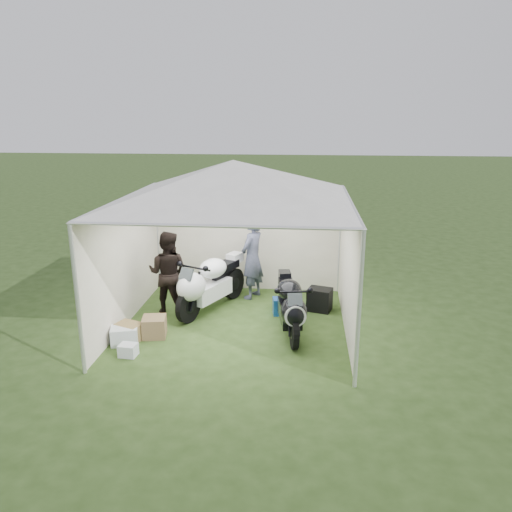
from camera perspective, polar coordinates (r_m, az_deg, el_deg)
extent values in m
plane|color=#283F15|center=(9.31, -2.41, -7.80)|extent=(80.00, 80.00, 0.00)
cylinder|color=silver|center=(7.65, -19.73, -4.87)|extent=(0.06, 0.06, 2.30)
cylinder|color=silver|center=(6.98, 11.69, -6.23)|extent=(0.06, 0.06, 2.30)
cylinder|color=silver|center=(11.23, -11.22, 2.26)|extent=(0.06, 0.06, 2.30)
cylinder|color=silver|center=(10.78, 9.61, 1.78)|extent=(0.06, 0.06, 2.30)
cube|color=silver|center=(10.82, -1.01, 2.06)|extent=(4.00, 0.02, 2.30)
cube|color=silver|center=(9.40, -14.66, -0.63)|extent=(0.02, 4.00, 2.30)
cube|color=silver|center=(8.86, 10.43, -1.37)|extent=(0.02, 4.00, 2.30)
pyramid|color=white|center=(8.59, -2.61, 8.60)|extent=(5.66, 5.66, 0.70)
cube|color=#99A5B7|center=(10.97, -9.68, 5.76)|extent=(0.22, 0.02, 0.28)
cube|color=#99A5B7|center=(10.88, -7.89, 5.76)|extent=(0.22, 0.02, 0.28)
cube|color=#99A5B7|center=(10.81, -6.08, 5.75)|extent=(0.22, 0.01, 0.28)
cube|color=#99A5B7|center=(10.74, -4.24, 5.73)|extent=(0.22, 0.01, 0.28)
cube|color=#99A5B7|center=(11.03, -9.61, 4.23)|extent=(0.22, 0.02, 0.28)
cube|color=#99A5B7|center=(10.94, -7.83, 4.21)|extent=(0.22, 0.01, 0.28)
cube|color=#99A5B7|center=(10.86, -6.03, 4.19)|extent=(0.22, 0.02, 0.28)
cube|color=#99A5B7|center=(10.80, -4.21, 4.16)|extent=(0.22, 0.01, 0.28)
cylinder|color=#D8590C|center=(10.61, 0.03, 6.19)|extent=(3.20, 0.02, 0.02)
cylinder|color=black|center=(9.36, -7.74, -5.68)|extent=(0.37, 0.63, 0.64)
cylinder|color=black|center=(10.50, -2.67, -3.12)|extent=(0.42, 0.65, 0.64)
cube|color=white|center=(9.84, -5.25, -3.95)|extent=(0.76, 1.08, 0.32)
ellipsoid|color=white|center=(9.32, -7.41, -3.51)|extent=(0.71, 0.79, 0.54)
ellipsoid|color=white|center=(9.79, -4.95, -1.41)|extent=(0.71, 0.80, 0.38)
cube|color=black|center=(10.15, -3.54, -1.14)|extent=(0.52, 0.70, 0.15)
cube|color=white|center=(10.40, -2.45, -0.19)|extent=(0.35, 0.39, 0.19)
cube|color=black|center=(10.12, -3.86, -2.28)|extent=(0.35, 0.58, 0.11)
cube|color=#3F474C|center=(9.13, -7.96, -2.09)|extent=(0.30, 0.25, 0.23)
cylinder|color=black|center=(8.32, 4.38, -8.62)|extent=(0.19, 0.60, 0.59)
cylinder|color=black|center=(9.58, 3.31, -5.22)|extent=(0.24, 0.60, 0.59)
cube|color=black|center=(8.87, 3.85, -6.45)|extent=(0.47, 0.97, 0.29)
ellipsoid|color=black|center=(8.28, 4.34, -6.37)|extent=(0.53, 0.65, 0.49)
ellipsoid|color=black|center=(8.82, 3.82, -3.85)|extent=(0.52, 0.66, 0.35)
cube|color=black|center=(9.20, 3.52, -3.37)|extent=(0.34, 0.62, 0.14)
cube|color=black|center=(9.48, 3.30, -2.28)|extent=(0.26, 0.32, 0.18)
cube|color=maroon|center=(9.17, 3.57, -4.56)|extent=(0.18, 0.55, 0.10)
cube|color=#3F474C|center=(8.08, 4.48, -5.01)|extent=(0.25, 0.18, 0.21)
cylinder|color=white|center=(8.09, 4.54, -6.94)|extent=(0.35, 0.07, 0.35)
cube|color=blue|center=(9.71, 3.23, -5.74)|extent=(0.47, 0.33, 0.32)
imported|color=black|center=(9.69, -10.02, -1.92)|extent=(0.86, 0.70, 1.63)
imported|color=#525672|center=(10.35, -0.43, -0.18)|extent=(0.65, 0.75, 1.75)
cube|color=black|center=(9.94, 7.28, -4.95)|extent=(0.53, 0.47, 0.45)
cube|color=silver|center=(8.81, -14.81, -8.75)|extent=(0.52, 0.45, 0.29)
cube|color=brown|center=(8.94, -11.54, -7.94)|extent=(0.46, 0.46, 0.35)
cube|color=silver|center=(8.38, -14.40, -10.38)|extent=(0.29, 0.25, 0.20)
cube|color=olive|center=(8.93, -14.28, -8.37)|extent=(0.52, 0.45, 0.29)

